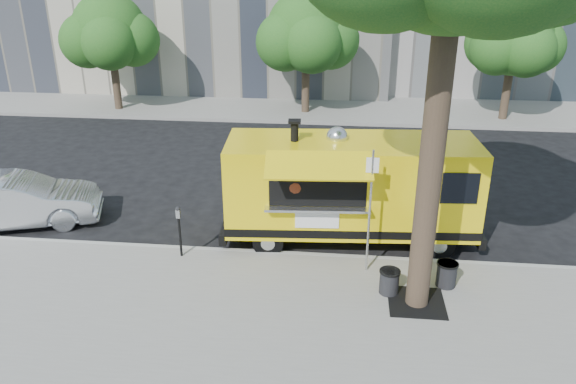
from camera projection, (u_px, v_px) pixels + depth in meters
The scene contains 14 objects.
ground at pixel (306, 241), 14.95m from camera, with size 120.00×120.00×0.00m, color black.
sidewalk at pixel (291, 332), 11.27m from camera, with size 60.00×6.00×0.15m, color gray.
curb at pixel (303, 256), 14.07m from camera, with size 60.00×0.14×0.16m, color #999993.
far_sidewalk at pixel (327, 109), 27.26m from camera, with size 60.00×5.00×0.15m, color gray.
tree_well at pixel (416, 302), 12.08m from camera, with size 1.20×1.20×0.02m, color black.
far_tree_a at pixel (110, 31), 25.68m from camera, with size 3.42×3.42×5.36m.
far_tree_b at pixel (306, 31), 25.15m from camera, with size 3.60×3.60×5.50m.
far_tree_c at pixel (515, 38), 24.05m from camera, with size 3.24×3.24×5.21m.
sign_post at pixel (370, 205), 12.66m from camera, with size 0.28×0.06×3.00m.
parking_meter at pixel (179, 226), 13.62m from camera, with size 0.11×0.11×1.33m.
food_truck at pixel (350, 187), 14.40m from camera, with size 6.77×3.41×3.27m.
sedan at pixel (17, 201), 15.58m from camera, with size 1.53×4.40×1.45m, color silver.
trash_bin_left at pixel (389, 281), 12.32m from camera, with size 0.46×0.46×0.56m.
trash_bin_right at pixel (447, 273), 12.58m from camera, with size 0.48×0.48×0.58m.
Camera 1 is at (0.92, -13.21, 7.09)m, focal length 35.00 mm.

